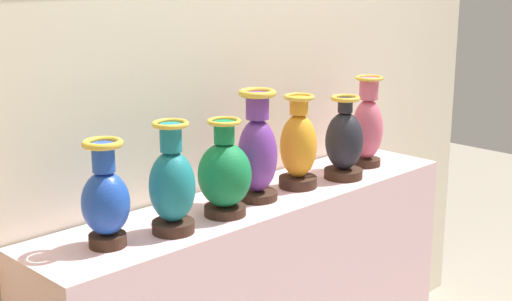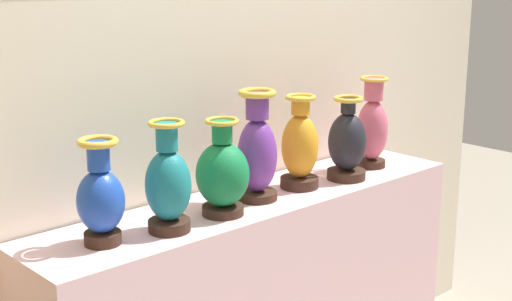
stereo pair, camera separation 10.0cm
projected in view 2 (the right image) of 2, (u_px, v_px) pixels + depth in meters
back_wall at (207, 18)px, 2.69m from camera, size 3.30×0.14×3.08m
vase_sapphire at (101, 198)px, 2.21m from camera, size 0.14×0.14×0.32m
vase_teal at (168, 185)px, 2.31m from camera, size 0.14×0.14×0.35m
vase_emerald at (223, 174)px, 2.47m from camera, size 0.18×0.18×0.33m
vase_violet at (257, 151)px, 2.62m from camera, size 0.14×0.14×0.39m
vase_amber at (300, 148)px, 2.76m from camera, size 0.14×0.14×0.35m
vase_onyx at (347, 144)px, 2.87m from camera, size 0.15×0.15×0.32m
vase_rose at (372, 127)px, 3.04m from camera, size 0.13×0.13×0.37m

